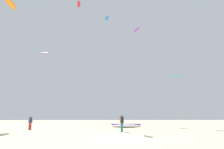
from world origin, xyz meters
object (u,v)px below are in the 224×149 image
kite_aloft_6 (107,18)px  kite_aloft_3 (44,53)px  person_foreground (122,122)px  kite_grounded_near (126,126)px  kite_aloft_2 (10,3)px  person_midground (30,121)px  kite_aloft_5 (176,76)px  kite_aloft_0 (137,29)px  kite_aloft_1 (79,4)px

kite_aloft_6 → kite_aloft_3: bearing=146.3°
person_foreground → kite_grounded_near: person_foreground is taller
person_foreground → kite_aloft_6: bearing=122.9°
kite_aloft_2 → person_foreground: bearing=-35.1°
person_midground → kite_aloft_6: 31.33m
kite_grounded_near → kite_aloft_5: bearing=57.7°
kite_grounded_near → kite_aloft_3: (-19.68, 27.59, 18.54)m
person_midground → kite_aloft_6: size_ratio=0.65×
person_foreground → kite_aloft_0: 20.83m
kite_aloft_3 → kite_grounded_near: bearing=-54.5°
person_midground → kite_aloft_0: (14.26, 9.21, 15.81)m
kite_aloft_1 → kite_aloft_3: size_ratio=0.61×
kite_aloft_6 → kite_aloft_2: bearing=-149.4°
kite_aloft_3 → kite_aloft_6: (17.47, -11.65, 5.11)m
kite_grounded_near → kite_aloft_5: kite_aloft_5 is taller
person_foreground → kite_aloft_3: bearing=148.5°
kite_aloft_2 → kite_aloft_3: 21.96m
kite_aloft_0 → kite_aloft_2: (-22.42, -0.17, 4.20)m
person_midground → kite_aloft_5: size_ratio=0.80×
kite_grounded_near → kite_aloft_3: 38.63m
person_foreground → kite_aloft_1: bearing=150.6°
kite_grounded_near → kite_aloft_2: kite_aloft_2 is taller
kite_aloft_0 → person_foreground: bearing=-107.9°
kite_aloft_2 → kite_aloft_6: (17.28, 10.20, 2.97)m
person_foreground → kite_aloft_5: bearing=92.0°
kite_aloft_5 → kite_aloft_6: kite_aloft_6 is taller
kite_aloft_0 → kite_aloft_5: (15.28, 22.89, -3.92)m
kite_aloft_3 → kite_aloft_6: bearing=-33.7°
kite_aloft_0 → kite_aloft_1: bearing=-165.1°
kite_grounded_near → kite_aloft_0: size_ratio=1.30×
kite_grounded_near → kite_aloft_2: bearing=163.6°
person_midground → kite_aloft_5: kite_aloft_5 is taller
kite_aloft_0 → kite_aloft_3: kite_aloft_3 is taller
kite_aloft_3 → person_midground: bearing=-74.9°
person_foreground → kite_aloft_6: size_ratio=0.70×
kite_aloft_0 → kite_grounded_near: bearing=-116.4°
person_foreground → kite_aloft_3: (-18.42, 34.66, 17.81)m
kite_grounded_near → kite_aloft_1: 20.92m
kite_grounded_near → kite_aloft_1: bearing=156.0°
kite_aloft_2 → kite_aloft_5: (37.70, 23.06, -8.12)m
kite_aloft_3 → kite_aloft_2: bearing=-89.5°
kite_grounded_near → kite_aloft_2: 28.98m
kite_aloft_5 → kite_grounded_near: bearing=-122.3°
kite_aloft_3 → kite_aloft_5: 38.38m
kite_aloft_1 → kite_aloft_3: 27.41m
kite_aloft_0 → kite_aloft_1: kite_aloft_1 is taller
person_midground → kite_aloft_6: bearing=111.7°
kite_aloft_3 → kite_aloft_5: (37.90, 1.21, -5.98)m
person_foreground → person_midground: bearing=-170.0°
kite_grounded_near → kite_aloft_3: size_ratio=1.25×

